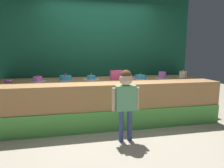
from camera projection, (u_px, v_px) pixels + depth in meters
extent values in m
plane|color=#ADA38E|center=(111.00, 131.00, 3.27)|extent=(12.00, 12.00, 0.00)
cube|color=#B27F4C|center=(105.00, 100.00, 3.83)|extent=(4.21, 1.31, 0.81)
cube|color=#59B24C|center=(111.00, 122.00, 3.23)|extent=(4.21, 0.02, 0.36)
cube|color=#144C38|center=(99.00, 50.00, 4.41)|extent=(4.43, 0.08, 2.83)
cylinder|color=#3F4C8C|center=(121.00, 126.00, 2.87)|extent=(0.08, 0.08, 0.49)
cylinder|color=#3F4C8C|center=(130.00, 125.00, 2.90)|extent=(0.08, 0.08, 0.49)
cube|color=#66B27F|center=(126.00, 98.00, 2.82)|extent=(0.30, 0.14, 0.38)
cylinder|color=beige|center=(114.00, 99.00, 2.79)|extent=(0.06, 0.06, 0.35)
cylinder|color=beige|center=(137.00, 98.00, 2.86)|extent=(0.06, 0.06, 0.35)
sphere|color=beige|center=(126.00, 79.00, 2.78)|extent=(0.19, 0.19, 0.19)
sphere|color=brown|center=(126.00, 75.00, 2.77)|extent=(0.17, 0.17, 0.17)
cube|color=#F153A2|center=(116.00, 75.00, 3.88)|extent=(0.24, 0.14, 0.19)
torus|color=#CC66D8|center=(8.00, 81.00, 3.48)|extent=(0.13, 0.13, 0.04)
cylinder|color=silver|center=(38.00, 81.00, 3.59)|extent=(0.32, 0.32, 0.01)
cylinder|color=#CC66D8|center=(38.00, 79.00, 3.58)|extent=(0.16, 0.16, 0.09)
sphere|color=red|center=(37.00, 76.00, 3.57)|extent=(0.03, 0.03, 0.03)
cylinder|color=silver|center=(66.00, 80.00, 3.74)|extent=(0.30, 0.30, 0.01)
cylinder|color=#3399D8|center=(65.00, 78.00, 3.74)|extent=(0.23, 0.23, 0.09)
sphere|color=red|center=(65.00, 74.00, 3.73)|extent=(0.04, 0.04, 0.04)
cylinder|color=white|center=(91.00, 79.00, 3.85)|extent=(0.33, 0.33, 0.01)
cylinder|color=#3399D8|center=(91.00, 77.00, 3.84)|extent=(0.17, 0.17, 0.07)
cone|color=#F2E566|center=(91.00, 74.00, 3.83)|extent=(0.02, 0.02, 0.06)
cylinder|color=silver|center=(140.00, 79.00, 3.96)|extent=(0.35, 0.35, 0.01)
cylinder|color=#3399D8|center=(141.00, 77.00, 3.95)|extent=(0.23, 0.23, 0.08)
cone|color=#F2E566|center=(141.00, 74.00, 3.94)|extent=(0.02, 0.02, 0.04)
cylinder|color=silver|center=(162.00, 78.00, 4.10)|extent=(0.32, 0.32, 0.01)
cylinder|color=#CC66D8|center=(162.00, 75.00, 4.09)|extent=(0.16, 0.16, 0.13)
cylinder|color=silver|center=(183.00, 77.00, 4.22)|extent=(0.28, 0.28, 0.01)
cylinder|color=beige|center=(183.00, 74.00, 4.21)|extent=(0.16, 0.16, 0.13)
cone|color=#F2E566|center=(183.00, 70.00, 4.20)|extent=(0.02, 0.02, 0.05)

